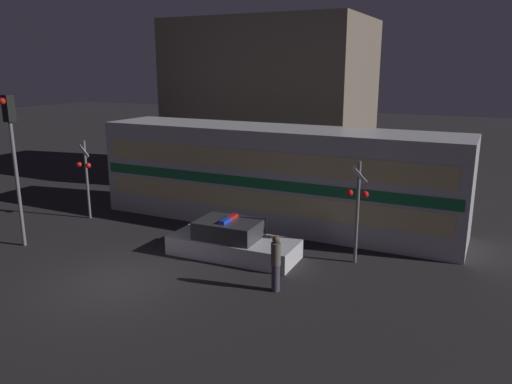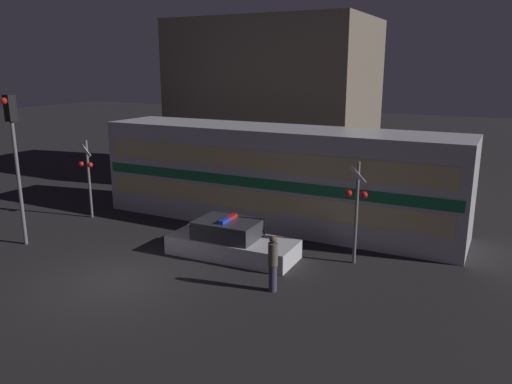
{
  "view_description": "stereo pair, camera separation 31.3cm",
  "coord_description": "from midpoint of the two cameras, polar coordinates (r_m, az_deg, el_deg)",
  "views": [
    {
      "loc": [
        9.82,
        -10.59,
        6.26
      ],
      "look_at": [
        1.93,
        5.44,
        1.77
      ],
      "focal_mm": 35.0,
      "sensor_mm": 36.0,
      "label": 1
    },
    {
      "loc": [
        10.1,
        -10.45,
        6.26
      ],
      "look_at": [
        1.93,
        5.44,
        1.77
      ],
      "focal_mm": 35.0,
      "sensor_mm": 36.0,
      "label": 2
    }
  ],
  "objects": [
    {
      "name": "ground_plane",
      "position": [
        15.78,
        -15.09,
        -9.78
      ],
      "size": [
        120.0,
        120.0,
        0.0
      ],
      "primitive_type": "plane",
      "color": "#262326"
    },
    {
      "name": "train",
      "position": [
        20.23,
        2.69,
        1.84
      ],
      "size": [
        14.87,
        3.0,
        3.94
      ],
      "color": "silver",
      "rests_on": "ground_plane"
    },
    {
      "name": "police_car",
      "position": [
        17.03,
        -2.31,
        -5.7
      ],
      "size": [
        4.45,
        1.85,
        1.35
      ],
      "rotation": [
        0.0,
        0.0,
        0.03
      ],
      "color": "silver",
      "rests_on": "ground_plane"
    },
    {
      "name": "pedestrian",
      "position": [
        14.29,
        2.58,
        -8.11
      ],
      "size": [
        0.28,
        0.28,
        1.67
      ],
      "color": "#3F384C",
      "rests_on": "ground_plane"
    },
    {
      "name": "crossing_signal_near",
      "position": [
        16.24,
        11.93,
        -1.45
      ],
      "size": [
        0.73,
        0.29,
        3.38
      ],
      "color": "slate",
      "rests_on": "ground_plane"
    },
    {
      "name": "crossing_signal_far",
      "position": [
        22.0,
        -18.3,
        2.11
      ],
      "size": [
        0.73,
        0.29,
        3.32
      ],
      "color": "slate",
      "rests_on": "ground_plane"
    },
    {
      "name": "traffic_light_corner",
      "position": [
        19.18,
        -25.53,
        5.23
      ],
      "size": [
        0.3,
        0.46,
        5.35
      ],
      "color": "slate",
      "rests_on": "ground_plane"
    },
    {
      "name": "building_left",
      "position": [
        28.48,
        2.43,
        10.3
      ],
      "size": [
        10.43,
        6.93,
        8.76
      ],
      "color": "#726656",
      "rests_on": "ground_plane"
    }
  ]
}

